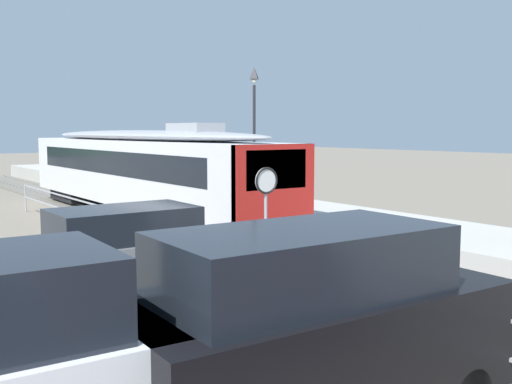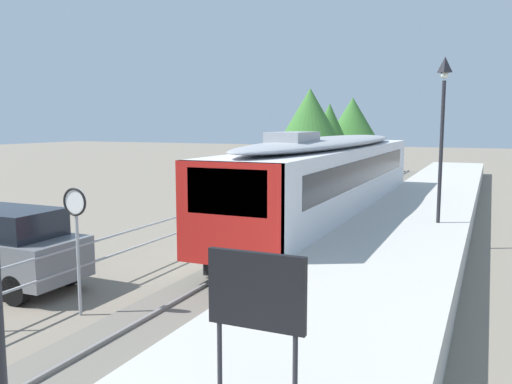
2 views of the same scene
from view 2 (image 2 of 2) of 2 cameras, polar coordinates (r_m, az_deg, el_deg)
ground_plane at (r=19.70m, az=-2.98°, el=-4.79°), size 160.00×160.00×0.00m
track_rails at (r=18.56m, az=5.34°, el=-5.46°), size 3.20×60.00×0.14m
commuter_train at (r=21.19m, az=8.11°, el=1.87°), size 2.82×18.47×3.74m
station_platform at (r=17.74m, az=15.40°, el=-4.93°), size 3.90×60.00×0.90m
platform_lamp_mid_platform at (r=18.26m, az=19.41°, el=8.45°), size 0.34×0.34×5.35m
platform_notice_board at (r=6.19m, az=0.02°, el=-11.08°), size 1.20×0.08×1.80m
speed_limit_sign at (r=11.93m, az=-18.76°, el=-2.79°), size 0.61×0.10×2.81m
tree_behind_carpark at (r=45.87m, az=10.29°, el=7.49°), size 4.78×4.78×6.31m
tree_behind_station_far at (r=40.13m, az=5.80°, el=7.68°), size 5.53×5.53×6.73m
tree_distant_left at (r=43.18m, az=7.87°, el=6.78°), size 3.72×3.72×5.74m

